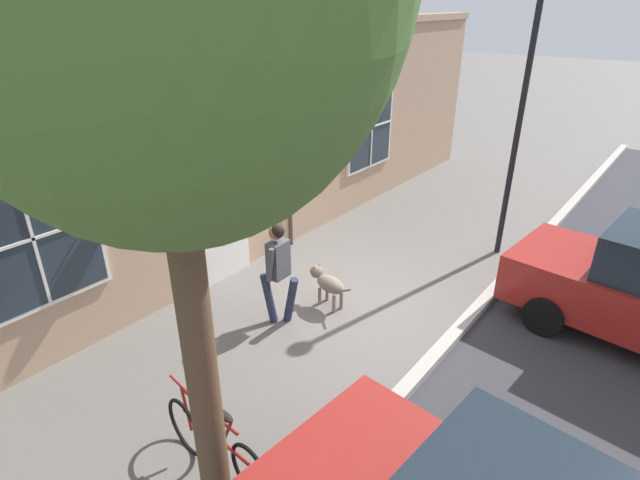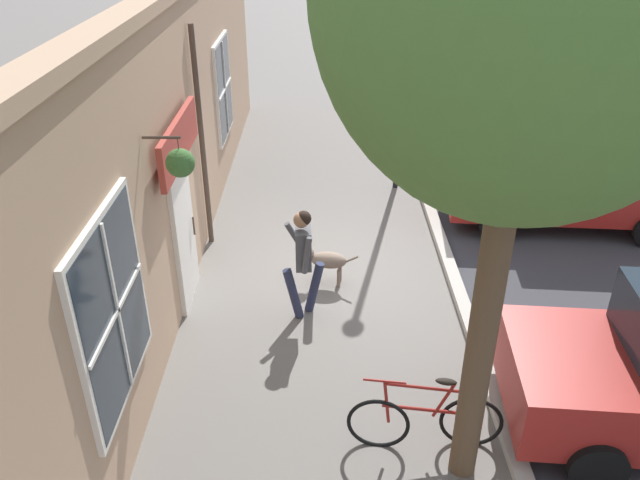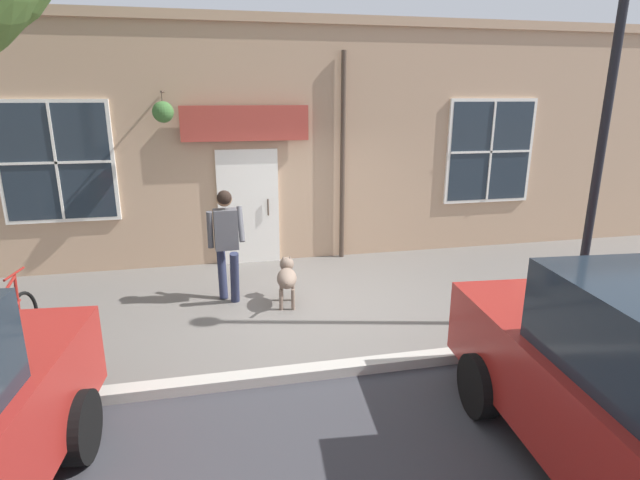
{
  "view_description": "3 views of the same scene",
  "coord_description": "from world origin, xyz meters",
  "px_view_note": "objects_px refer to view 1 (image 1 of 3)",
  "views": [
    {
      "loc": [
        4.25,
        -6.02,
        4.68
      ],
      "look_at": [
        -0.38,
        -0.15,
        1.07
      ],
      "focal_mm": 28.0,
      "sensor_mm": 36.0,
      "label": 1
    },
    {
      "loc": [
        -0.16,
        -8.77,
        5.49
      ],
      "look_at": [
        -0.13,
        -1.77,
        1.59
      ],
      "focal_mm": 35.0,
      "sensor_mm": 36.0,
      "label": 2
    },
    {
      "loc": [
        6.82,
        -1.3,
        3.01
      ],
      "look_at": [
        0.01,
        0.17,
        0.99
      ],
      "focal_mm": 28.0,
      "sensor_mm": 36.0,
      "label": 3
    }
  ],
  "objects_px": {
    "pedestrian_walking": "(278,265)",
    "leaning_bicycle": "(216,446)",
    "dog_on_leash": "(328,283)",
    "street_lamp": "(527,77)"
  },
  "relations": [
    {
      "from": "pedestrian_walking",
      "to": "leaning_bicycle",
      "type": "bearing_deg",
      "value": -61.06
    },
    {
      "from": "dog_on_leash",
      "to": "leaning_bicycle",
      "type": "relative_size",
      "value": 0.56
    },
    {
      "from": "leaning_bicycle",
      "to": "street_lamp",
      "type": "xyz_separation_m",
      "value": [
        0.44,
        7.12,
        3.07
      ]
    },
    {
      "from": "dog_on_leash",
      "to": "leaning_bicycle",
      "type": "height_order",
      "value": "leaning_bicycle"
    },
    {
      "from": "dog_on_leash",
      "to": "street_lamp",
      "type": "relative_size",
      "value": 0.18
    },
    {
      "from": "pedestrian_walking",
      "to": "street_lamp",
      "type": "bearing_deg",
      "value": 68.08
    },
    {
      "from": "pedestrian_walking",
      "to": "leaning_bicycle",
      "type": "relative_size",
      "value": 0.98
    },
    {
      "from": "dog_on_leash",
      "to": "leaning_bicycle",
      "type": "xyz_separation_m",
      "value": [
        1.09,
        -3.38,
        -0.05
      ]
    },
    {
      "from": "dog_on_leash",
      "to": "leaning_bicycle",
      "type": "bearing_deg",
      "value": -72.1
    },
    {
      "from": "leaning_bicycle",
      "to": "pedestrian_walking",
      "type": "bearing_deg",
      "value": 118.94
    }
  ]
}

